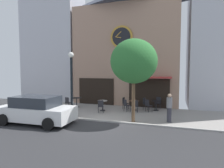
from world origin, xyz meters
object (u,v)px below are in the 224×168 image
(street_tree, at_px, (134,61))
(cafe_table_center, at_px, (134,103))
(cafe_chair_by_entrance, at_px, (158,102))
(cafe_chair_corner, at_px, (126,104))
(cafe_chair_right_end, at_px, (148,105))
(pedestrian_grey, at_px, (169,107))
(cafe_table_rightmost, at_px, (77,100))
(cafe_chair_facing_wall, at_px, (68,102))
(parked_car_white, at_px, (36,110))
(cafe_table_leftmost, at_px, (103,103))
(cafe_table_near_curb, at_px, (156,104))
(cafe_chair_near_lamp, at_px, (101,105))
(cafe_chair_mid_row, at_px, (125,102))
(street_lamp, at_px, (71,84))
(cafe_chair_facing_street, at_px, (145,103))
(cafe_chair_under_awning, at_px, (135,105))

(street_tree, xyz_separation_m, cafe_table_center, (-0.59, 3.22, -2.98))
(cafe_table_center, relative_size, cafe_chair_by_entrance, 0.82)
(cafe_chair_corner, bearing_deg, cafe_chair_right_end, 15.61)
(pedestrian_grey, bearing_deg, cafe_table_rightmost, 161.88)
(cafe_chair_facing_wall, height_order, parked_car_white, parked_car_white)
(cafe_table_leftmost, relative_size, cafe_table_near_curb, 1.04)
(cafe_chair_near_lamp, relative_size, cafe_chair_mid_row, 1.00)
(cafe_chair_facing_wall, bearing_deg, cafe_chair_right_end, 7.27)
(cafe_chair_near_lamp, distance_m, parked_car_white, 4.37)
(street_lamp, height_order, cafe_chair_by_entrance, street_lamp)
(cafe_table_near_curb, distance_m, cafe_chair_corner, 2.30)
(cafe_chair_mid_row, bearing_deg, cafe_chair_facing_wall, -164.15)
(cafe_table_center, xyz_separation_m, cafe_chair_near_lamp, (-2.07, -1.63, 0.00))
(cafe_chair_corner, distance_m, pedestrian_grey, 3.63)
(cafe_table_near_curb, relative_size, cafe_chair_facing_wall, 0.81)
(cafe_table_near_curb, distance_m, cafe_chair_facing_wall, 6.79)
(cafe_chair_by_entrance, bearing_deg, cafe_table_rightmost, -167.15)
(cafe_chair_facing_wall, bearing_deg, cafe_table_leftmost, 3.81)
(cafe_table_rightmost, height_order, parked_car_white, parked_car_white)
(cafe_chair_right_end, relative_size, cafe_chair_facing_street, 1.00)
(cafe_table_center, bearing_deg, cafe_chair_near_lamp, -141.83)
(cafe_chair_mid_row, bearing_deg, cafe_table_near_curb, 5.09)
(street_tree, distance_m, cafe_chair_mid_row, 4.71)
(cafe_table_near_curb, height_order, cafe_chair_facing_street, cafe_chair_facing_street)
(cafe_table_leftmost, distance_m, cafe_chair_mid_row, 1.77)
(cafe_chair_right_end, distance_m, cafe_chair_by_entrance, 1.58)
(cafe_table_near_curb, height_order, cafe_chair_by_entrance, cafe_chair_by_entrance)
(cafe_chair_right_end, bearing_deg, pedestrian_grey, -57.52)
(cafe_table_leftmost, relative_size, pedestrian_grey, 0.45)
(cafe_chair_by_entrance, bearing_deg, street_tree, -103.92)
(cafe_table_leftmost, xyz_separation_m, cafe_chair_facing_wall, (-2.83, -0.19, -0.01))
(parked_car_white, bearing_deg, cafe_table_center, 48.62)
(cafe_chair_facing_street, bearing_deg, cafe_chair_under_awning, -113.04)
(cafe_chair_by_entrance, relative_size, parked_car_white, 0.21)
(cafe_table_center, bearing_deg, street_tree, -79.67)
(street_tree, relative_size, cafe_chair_mid_row, 5.33)
(cafe_table_rightmost, distance_m, cafe_chair_near_lamp, 2.97)
(cafe_chair_near_lamp, distance_m, cafe_chair_facing_wall, 3.03)
(cafe_table_leftmost, xyz_separation_m, cafe_chair_right_end, (3.28, 0.59, -0.01))
(cafe_chair_near_lamp, relative_size, cafe_chair_facing_street, 1.00)
(cafe_table_center, height_order, cafe_chair_near_lamp, cafe_chair_near_lamp)
(cafe_table_leftmost, bearing_deg, cafe_table_near_curb, 17.95)
(cafe_chair_mid_row, bearing_deg, parked_car_white, -125.34)
(cafe_chair_right_end, xyz_separation_m, cafe_chair_facing_street, (-0.29, 0.72, 0.00))
(cafe_chair_right_end, bearing_deg, cafe_table_near_curb, 50.63)
(cafe_table_center, bearing_deg, cafe_chair_under_awning, -73.48)
(cafe_table_rightmost, relative_size, cafe_table_leftmost, 1.06)
(cafe_chair_corner, height_order, pedestrian_grey, pedestrian_grey)
(cafe_chair_facing_wall, bearing_deg, cafe_chair_by_entrance, 18.37)
(cafe_chair_under_awning, relative_size, pedestrian_grey, 0.54)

